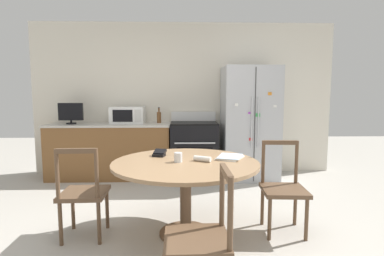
{
  "coord_description": "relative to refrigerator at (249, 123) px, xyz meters",
  "views": [
    {
      "loc": [
        -0.01,
        -2.64,
        1.37
      ],
      "look_at": [
        0.1,
        1.15,
        0.95
      ],
      "focal_mm": 28.0,
      "sensor_mm": 36.0,
      "label": 1
    }
  ],
  "objects": [
    {
      "name": "ground_plane",
      "position": [
        -1.08,
        -2.21,
        -0.91
      ],
      "size": [
        14.0,
        14.0,
        0.0
      ],
      "primitive_type": "plane",
      "color": "#B2ADA3"
    },
    {
      "name": "back_wall",
      "position": [
        -1.08,
        0.44,
        0.39
      ],
      "size": [
        5.2,
        0.1,
        2.6
      ],
      "color": "silver",
      "rests_on": "ground_plane"
    },
    {
      "name": "kitchen_counter",
      "position": [
        -2.3,
        0.08,
        -0.46
      ],
      "size": [
        1.99,
        0.64,
        0.9
      ],
      "color": "brown",
      "rests_on": "ground_plane"
    },
    {
      "name": "refrigerator",
      "position": [
        0.0,
        0.0,
        0.0
      ],
      "size": [
        0.88,
        0.76,
        1.82
      ],
      "color": "#B2B5BA",
      "rests_on": "ground_plane"
    },
    {
      "name": "oven_range",
      "position": [
        -0.91,
        0.05,
        -0.44
      ],
      "size": [
        0.77,
        0.68,
        1.08
      ],
      "color": "black",
      "rests_on": "ground_plane"
    },
    {
      "name": "microwave",
      "position": [
        -2.01,
        0.13,
        0.13
      ],
      "size": [
        0.54,
        0.37,
        0.27
      ],
      "color": "white",
      "rests_on": "kitchen_counter"
    },
    {
      "name": "countertop_tv",
      "position": [
        -2.91,
        0.04,
        0.17
      ],
      "size": [
        0.39,
        0.16,
        0.34
      ],
      "color": "black",
      "rests_on": "kitchen_counter"
    },
    {
      "name": "counter_bottle",
      "position": [
        -1.49,
        0.18,
        0.09
      ],
      "size": [
        0.07,
        0.07,
        0.26
      ],
      "color": "brown",
      "rests_on": "kitchen_counter"
    },
    {
      "name": "dining_table",
      "position": [
        -1.07,
        -2.03,
        -0.29
      ],
      "size": [
        1.41,
        1.41,
        0.73
      ],
      "color": "#997551",
      "rests_on": "ground_plane"
    },
    {
      "name": "dining_chair_right",
      "position": [
        -0.09,
        -1.98,
        -0.47
      ],
      "size": [
        0.45,
        0.45,
        0.9
      ],
      "rotation": [
        0.0,
        0.0,
        3.08
      ],
      "color": "brown",
      "rests_on": "ground_plane"
    },
    {
      "name": "dining_chair_left",
      "position": [
        -2.04,
        -2.07,
        -0.47
      ],
      "size": [
        0.43,
        0.43,
        0.9
      ],
      "rotation": [
        0.0,
        0.0,
        6.32
      ],
      "color": "brown",
      "rests_on": "ground_plane"
    },
    {
      "name": "dining_chair_near",
      "position": [
        -0.98,
        -3.0,
        -0.47
      ],
      "size": [
        0.43,
        0.43,
        0.9
      ],
      "rotation": [
        0.0,
        0.0,
        1.58
      ],
      "color": "brown",
      "rests_on": "ground_plane"
    },
    {
      "name": "candle_glass",
      "position": [
        -1.14,
        -2.05,
        -0.14
      ],
      "size": [
        0.08,
        0.08,
        0.09
      ],
      "color": "silver",
      "rests_on": "dining_table"
    },
    {
      "name": "folded_napkin",
      "position": [
        -0.91,
        -2.03,
        -0.15
      ],
      "size": [
        0.18,
        0.13,
        0.05
      ],
      "color": "silver",
      "rests_on": "dining_table"
    },
    {
      "name": "wallet",
      "position": [
        -1.34,
        -1.77,
        -0.15
      ],
      "size": [
        0.15,
        0.15,
        0.07
      ],
      "color": "black",
      "rests_on": "dining_table"
    },
    {
      "name": "mail_stack",
      "position": [
        -0.62,
        -1.9,
        -0.16
      ],
      "size": [
        0.34,
        0.37,
        0.02
      ],
      "color": "white",
      "rests_on": "dining_table"
    }
  ]
}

